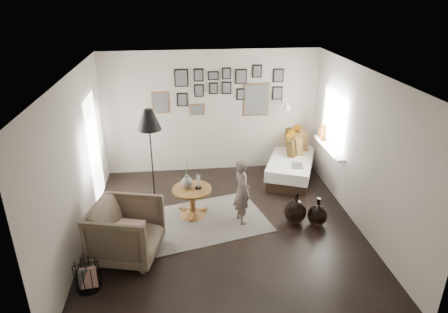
{
  "coord_description": "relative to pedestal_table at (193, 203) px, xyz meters",
  "views": [
    {
      "loc": [
        -0.66,
        -5.67,
        3.79
      ],
      "look_at": [
        0.05,
        0.5,
        1.1
      ],
      "focal_mm": 32.0,
      "sensor_mm": 36.0,
      "label": 1
    }
  ],
  "objects": [
    {
      "name": "candles",
      "position": [
        0.11,
        0.0,
        0.41
      ],
      "size": [
        0.12,
        0.12,
        0.25
      ],
      "color": "black",
      "rests_on": "pedestal_table"
    },
    {
      "name": "window_right",
      "position": [
        2.69,
        0.87,
        0.68
      ],
      "size": [
        0.15,
        1.32,
        1.3
      ],
      "color": "white",
      "rests_on": "wall_right"
    },
    {
      "name": "wall_front",
      "position": [
        0.51,
        -2.87,
        1.05
      ],
      "size": [
        4.5,
        0.0,
        4.5
      ],
      "primitive_type": "plane",
      "rotation": [
        -1.57,
        0.0,
        0.0
      ],
      "color": "#A69D91",
      "rests_on": "ground"
    },
    {
      "name": "door_left",
      "position": [
        -1.72,
        0.73,
        0.8
      ],
      "size": [
        0.0,
        2.14,
        2.14
      ],
      "color": "white",
      "rests_on": "wall_left"
    },
    {
      "name": "floor_lamp",
      "position": [
        -0.69,
        0.53,
        1.32
      ],
      "size": [
        0.43,
        0.43,
        1.82
      ],
      "rotation": [
        0.0,
        0.0,
        -0.19
      ],
      "color": "black",
      "rests_on": "ground"
    },
    {
      "name": "wall_right",
      "position": [
        2.76,
        -0.47,
        1.05
      ],
      "size": [
        0.0,
        4.8,
        4.8
      ],
      "primitive_type": "plane",
      "rotation": [
        1.57,
        0.0,
        -1.57
      ],
      "color": "#A69D91",
      "rests_on": "ground"
    },
    {
      "name": "ceiling",
      "position": [
        0.51,
        -0.47,
        2.35
      ],
      "size": [
        4.8,
        4.8,
        0.0
      ],
      "primitive_type": "plane",
      "rotation": [
        3.14,
        0.0,
        0.0
      ],
      "color": "white",
      "rests_on": "wall_back"
    },
    {
      "name": "ground",
      "position": [
        0.51,
        -0.47,
        -0.25
      ],
      "size": [
        4.8,
        4.8,
        0.0
      ],
      "primitive_type": "plane",
      "color": "black",
      "rests_on": "ground"
    },
    {
      "name": "wall_sconce",
      "position": [
        2.06,
        1.67,
        1.21
      ],
      "size": [
        0.18,
        0.36,
        0.16
      ],
      "color": "white",
      "rests_on": "wall_back"
    },
    {
      "name": "wall_left",
      "position": [
        -1.74,
        -0.47,
        1.05
      ],
      "size": [
        0.0,
        4.8,
        4.8
      ],
      "primitive_type": "plane",
      "rotation": [
        1.57,
        0.0,
        1.57
      ],
      "color": "#A69D91",
      "rests_on": "ground"
    },
    {
      "name": "gallery_wall",
      "position": [
        0.8,
        1.92,
        1.49
      ],
      "size": [
        2.74,
        0.03,
        1.08
      ],
      "color": "brown",
      "rests_on": "wall_back"
    },
    {
      "name": "demijohn_large",
      "position": [
        1.74,
        -0.43,
        -0.03
      ],
      "size": [
        0.38,
        0.38,
        0.57
      ],
      "color": "black",
      "rests_on": "ground"
    },
    {
      "name": "daybed",
      "position": [
        2.19,
        1.54,
        0.06
      ],
      "size": [
        1.53,
        2.12,
        0.96
      ],
      "rotation": [
        0.0,
        0.0,
        -0.39
      ],
      "color": "black",
      "rests_on": "ground"
    },
    {
      "name": "demijohn_small",
      "position": [
        2.09,
        -0.55,
        -0.05
      ],
      "size": [
        0.34,
        0.34,
        0.52
      ],
      "color": "black",
      "rests_on": "ground"
    },
    {
      "name": "vase",
      "position": [
        -0.08,
        0.02,
        0.44
      ],
      "size": [
        0.2,
        0.2,
        0.49
      ],
      "color": "black",
      "rests_on": "pedestal_table"
    },
    {
      "name": "wall_back",
      "position": [
        0.51,
        1.93,
        1.05
      ],
      "size": [
        4.5,
        0.0,
        4.5
      ],
      "primitive_type": "plane",
      "rotation": [
        1.57,
        0.0,
        0.0
      ],
      "color": "#A69D91",
      "rests_on": "ground"
    },
    {
      "name": "pedestal_table",
      "position": [
        0.0,
        0.0,
        0.0
      ],
      "size": [
        0.69,
        0.69,
        0.54
      ],
      "rotation": [
        0.0,
        0.0,
        0.11
      ],
      "color": "brown",
      "rests_on": "ground"
    },
    {
      "name": "child",
      "position": [
        0.83,
        -0.29,
        0.33
      ],
      "size": [
        0.37,
        0.48,
        1.16
      ],
      "primitive_type": "imported",
      "rotation": [
        0.0,
        0.0,
        1.82
      ],
      "color": "#6A5953",
      "rests_on": "ground"
    },
    {
      "name": "magazine_on_daybed",
      "position": [
        2.14,
        0.89,
        0.2
      ],
      "size": [
        0.28,
        0.34,
        0.02
      ],
      "primitive_type": "cube",
      "rotation": [
        0.0,
        0.0,
        -0.22
      ],
      "color": "black",
      "rests_on": "daybed"
    },
    {
      "name": "armchair_cushion",
      "position": [
        -0.98,
        -0.99,
        0.23
      ],
      "size": [
        0.49,
        0.5,
        0.18
      ],
      "primitive_type": "cube",
      "rotation": [
        -0.21,
        0.0,
        -0.28
      ],
      "color": "silver",
      "rests_on": "armchair"
    },
    {
      "name": "armchair",
      "position": [
        -1.01,
        -1.04,
        0.18
      ],
      "size": [
        1.15,
        1.13,
        0.87
      ],
      "primitive_type": "imported",
      "rotation": [
        0.0,
        0.0,
        1.32
      ],
      "color": "brown",
      "rests_on": "ground"
    },
    {
      "name": "magazine_basket",
      "position": [
        -1.49,
        -1.69,
        -0.05
      ],
      "size": [
        0.4,
        0.4,
        0.4
      ],
      "rotation": [
        0.0,
        0.0,
        0.29
      ],
      "color": "black",
      "rests_on": "ground"
    },
    {
      "name": "rug",
      "position": [
        0.21,
        -0.21,
        -0.24
      ],
      "size": [
        2.33,
        1.88,
        0.01
      ],
      "primitive_type": "cube",
      "rotation": [
        0.0,
        0.0,
        0.24
      ],
      "color": "#B7AEA1",
      "rests_on": "ground"
    }
  ]
}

